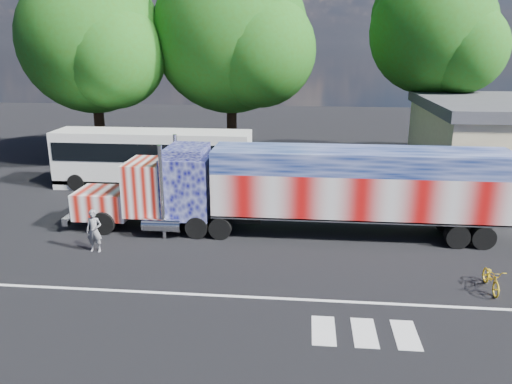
# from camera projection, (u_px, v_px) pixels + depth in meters

# --- Properties ---
(ground) EXTENTS (100.00, 100.00, 0.00)m
(ground) POSITION_uv_depth(u_px,v_px,m) (248.00, 260.00, 19.69)
(ground) COLOR black
(lane_markings) EXTENTS (30.00, 2.67, 0.01)m
(lane_markings) POSITION_uv_depth(u_px,v_px,m) (288.00, 311.00, 15.94)
(lane_markings) COLOR silver
(lane_markings) RESTS_ON ground
(semi_truck) EXTENTS (19.45, 3.07, 4.15)m
(semi_truck) POSITION_uv_depth(u_px,v_px,m) (303.00, 187.00, 21.88)
(semi_truck) COLOR black
(semi_truck) RESTS_ON ground
(coach_bus) EXTENTS (11.45, 2.66, 3.33)m
(coach_bus) POSITION_uv_depth(u_px,v_px,m) (153.00, 158.00, 29.20)
(coach_bus) COLOR white
(coach_bus) RESTS_ON ground
(woman) EXTENTS (0.65, 0.43, 1.79)m
(woman) POSITION_uv_depth(u_px,v_px,m) (94.00, 231.00, 20.25)
(woman) COLOR slate
(woman) RESTS_ON ground
(bicycle) EXTENTS (0.62, 1.68, 0.87)m
(bicycle) POSITION_uv_depth(u_px,v_px,m) (492.00, 278.00, 17.19)
(bicycle) COLOR gold
(bicycle) RESTS_ON ground
(tree_nw_a) EXTENTS (10.05, 9.57, 13.15)m
(tree_nw_a) POSITION_uv_depth(u_px,v_px,m) (94.00, 41.00, 33.09)
(tree_nw_a) COLOR black
(tree_nw_a) RESTS_ON ground
(tree_n_mid) EXTENTS (11.04, 10.52, 13.98)m
(tree_n_mid) POSITION_uv_depth(u_px,v_px,m) (233.00, 36.00, 33.73)
(tree_n_mid) COLOR black
(tree_n_mid) RESTS_ON ground
(tree_ne_a) EXTENTS (8.42, 8.02, 12.91)m
(tree_ne_a) POSITION_uv_depth(u_px,v_px,m) (435.00, 33.00, 31.98)
(tree_ne_a) COLOR black
(tree_ne_a) RESTS_ON ground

